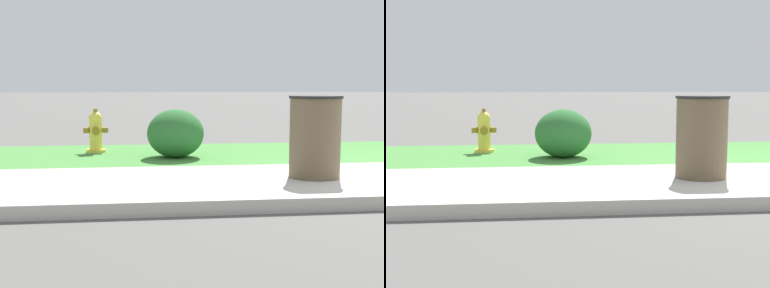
{
  "view_description": "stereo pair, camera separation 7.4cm",
  "coord_description": "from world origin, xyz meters",
  "views": [
    {
      "loc": [
        -3.69,
        -5.4,
        1.04
      ],
      "look_at": [
        -3.01,
        0.18,
        0.4
      ],
      "focal_mm": 50.0,
      "sensor_mm": 36.0,
      "label": 1
    },
    {
      "loc": [
        -3.62,
        -5.41,
        1.04
      ],
      "look_at": [
        -3.01,
        0.18,
        0.4
      ],
      "focal_mm": 50.0,
      "sensor_mm": 36.0,
      "label": 2
    }
  ],
  "objects": [
    {
      "name": "trash_bin",
      "position": [
        -1.66,
        0.21,
        0.45
      ],
      "size": [
        0.58,
        0.58,
        0.91
      ],
      "color": "brown",
      "rests_on": "ground"
    },
    {
      "name": "shrub_bush_near_lamp",
      "position": [
        -3.02,
        2.04,
        0.34
      ],
      "size": [
        0.8,
        0.8,
        0.68
      ],
      "color": "#28662D",
      "rests_on": "ground"
    },
    {
      "name": "fire_hydrant_across_street",
      "position": [
        -4.17,
        2.72,
        0.31
      ],
      "size": [
        0.38,
        0.35,
        0.66
      ],
      "rotation": [
        0.0,
        0.0,
        3.23
      ],
      "color": "yellow",
      "rests_on": "ground"
    },
    {
      "name": "grass_verge",
      "position": [
        0.0,
        2.43,
        0.0
      ],
      "size": [
        18.0,
        2.51,
        0.01
      ],
      "primitive_type": "cube",
      "color": "#47893D",
      "rests_on": "ground"
    }
  ]
}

